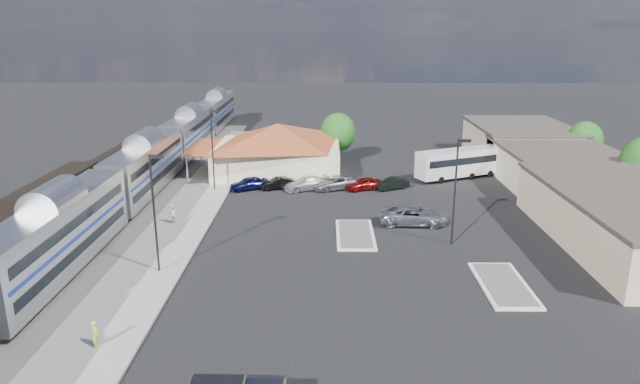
{
  "coord_description": "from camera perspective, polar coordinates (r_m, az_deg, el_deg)",
  "views": [
    {
      "loc": [
        1.39,
        -44.93,
        17.71
      ],
      "look_at": [
        0.86,
        5.95,
        2.8
      ],
      "focal_mm": 32.0,
      "sensor_mm": 36.0,
      "label": 1
    }
  ],
  "objects": [
    {
      "name": "person_a",
      "position": [
        35.46,
        -21.52,
        -13.07
      ],
      "size": [
        0.4,
        0.6,
        1.6
      ],
      "primitive_type": "imported",
      "rotation": [
        0.0,
        0.0,
        1.6
      ],
      "color": "#BED442",
      "rests_on": "platform"
    },
    {
      "name": "ground",
      "position": [
        48.32,
        -1.1,
        -5.17
      ],
      "size": [
        280.0,
        280.0,
        0.0
      ],
      "primitive_type": "plane",
      "color": "black",
      "rests_on": "ground"
    },
    {
      "name": "lamp_plat_s",
      "position": [
        42.66,
        -16.19,
        -1.2
      ],
      "size": [
        1.08,
        0.25,
        9.0
      ],
      "color": "black",
      "rests_on": "ground"
    },
    {
      "name": "buildings_east",
      "position": [
        66.73,
        24.08,
        1.51
      ],
      "size": [
        14.4,
        51.4,
        4.8
      ],
      "color": "#C6B28C",
      "rests_on": "ground"
    },
    {
      "name": "person_b",
      "position": [
        54.06,
        -14.62,
        -2.14
      ],
      "size": [
        0.73,
        0.91,
        1.79
      ],
      "primitive_type": "imported",
      "rotation": [
        0.0,
        0.0,
        -1.63
      ],
      "color": "silver",
      "rests_on": "platform"
    },
    {
      "name": "parked_car_f",
      "position": [
        64.37,
        7.18,
        0.83
      ],
      "size": [
        4.16,
        3.02,
        1.31
      ],
      "primitive_type": "imported",
      "rotation": [
        0.0,
        0.0,
        -1.1
      ],
      "color": "black",
      "rests_on": "ground"
    },
    {
      "name": "parked_car_e",
      "position": [
        63.78,
        4.35,
        0.82
      ],
      "size": [
        4.49,
        3.13,
        1.42
      ],
      "primitive_type": "imported",
      "rotation": [
        0.0,
        0.0,
        -1.18
      ],
      "color": "maroon",
      "rests_on": "ground"
    },
    {
      "name": "station_depot",
      "position": [
        70.71,
        -4.26,
        4.39
      ],
      "size": [
        18.35,
        12.24,
        6.2
      ],
      "color": "beige",
      "rests_on": "ground"
    },
    {
      "name": "traffic_island_south",
      "position": [
        50.2,
        3.54,
        -4.24
      ],
      "size": [
        3.3,
        7.5,
        0.21
      ],
      "color": "silver",
      "rests_on": "ground"
    },
    {
      "name": "parked_car_c",
      "position": [
        63.67,
        -1.4,
        0.87
      ],
      "size": [
        5.51,
        4.05,
        1.48
      ],
      "primitive_type": "imported",
      "rotation": [
        0.0,
        0.0,
        -1.13
      ],
      "color": "silver",
      "rests_on": "ground"
    },
    {
      "name": "traffic_island_north",
      "position": [
        42.82,
        17.88,
        -8.8
      ],
      "size": [
        3.3,
        7.5,
        0.21
      ],
      "color": "silver",
      "rests_on": "ground"
    },
    {
      "name": "passenger_train",
      "position": [
        64.32,
        -16.99,
        2.27
      ],
      "size": [
        3.0,
        104.0,
        5.55
      ],
      "color": "silver",
      "rests_on": "ground"
    },
    {
      "name": "parked_car_a",
      "position": [
        64.21,
        -7.12,
        0.87
      ],
      "size": [
        4.63,
        3.53,
        1.47
      ],
      "primitive_type": "imported",
      "rotation": [
        0.0,
        0.0,
        -1.09
      ],
      "color": "#0B0E3B",
      "rests_on": "ground"
    },
    {
      "name": "suv",
      "position": [
        53.28,
        9.33,
        -2.33
      ],
      "size": [
        6.33,
        3.17,
        1.72
      ],
      "primitive_type": "imported",
      "rotation": [
        0.0,
        0.0,
        1.52
      ],
      "color": "#A4A8AC",
      "rests_on": "ground"
    },
    {
      "name": "lamp_lot",
      "position": [
        47.82,
        13.51,
        0.87
      ],
      "size": [
        1.08,
        0.25,
        9.0
      ],
      "color": "black",
      "rests_on": "ground"
    },
    {
      "name": "parked_car_d",
      "position": [
        63.93,
        1.47,
        0.93
      ],
      "size": [
        5.84,
        4.35,
        1.47
      ],
      "primitive_type": "imported",
      "rotation": [
        0.0,
        0.0,
        -1.16
      ],
      "color": "gray",
      "rests_on": "ground"
    },
    {
      "name": "coach_bus",
      "position": [
        70.17,
        13.74,
        2.96
      ],
      "size": [
        11.03,
        6.83,
        3.54
      ],
      "rotation": [
        0.0,
        0.0,
        2.01
      ],
      "color": "white",
      "rests_on": "ground"
    },
    {
      "name": "railbed",
      "position": [
        60.12,
        -21.32,
        -1.9
      ],
      "size": [
        16.0,
        100.0,
        0.12
      ],
      "primitive_type": "cube",
      "color": "#4C4944",
      "rests_on": "ground"
    },
    {
      "name": "parked_car_b",
      "position": [
        64.17,
        -4.25,
        0.87
      ],
      "size": [
        4.2,
        2.72,
        1.31
      ],
      "primitive_type": "imported",
      "rotation": [
        0.0,
        0.0,
        -1.2
      ],
      "color": "black",
      "rests_on": "ground"
    },
    {
      "name": "tree_depot",
      "position": [
        76.19,
        1.8,
        5.98
      ],
      "size": [
        4.71,
        4.71,
        6.63
      ],
      "color": "#382314",
      "rests_on": "ground"
    },
    {
      "name": "lamp_plat_n",
      "position": [
        63.38,
        -10.64,
        4.79
      ],
      "size": [
        1.08,
        0.25,
        9.0
      ],
      "color": "black",
      "rests_on": "ground"
    },
    {
      "name": "platform",
      "position": [
        55.53,
        -13.41,
        -2.63
      ],
      "size": [
        5.5,
        92.0,
        0.18
      ],
      "primitive_type": "cube",
      "color": "gray",
      "rests_on": "ground"
    },
    {
      "name": "tree_east_c",
      "position": [
        79.31,
        24.95,
        4.68
      ],
      "size": [
        4.41,
        4.41,
        6.21
      ],
      "color": "#382314",
      "rests_on": "ground"
    },
    {
      "name": "freight_cars",
      "position": [
        59.06,
        -24.9,
        -0.73
      ],
      "size": [
        2.8,
        46.0,
        4.0
      ],
      "color": "black",
      "rests_on": "ground"
    }
  ]
}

